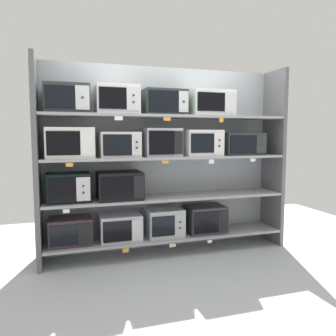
{
  "coord_description": "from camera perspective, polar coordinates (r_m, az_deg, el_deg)",
  "views": [
    {
      "loc": [
        -1.2,
        -3.87,
        1.45
      ],
      "look_at": [
        0.0,
        0.0,
        1.05
      ],
      "focal_mm": 35.72,
      "sensor_mm": 36.0,
      "label": 1
    }
  ],
  "objects": [
    {
      "name": "microwave_9",
      "position": [
        4.19,
        5.57,
        4.3
      ],
      "size": [
        0.45,
        0.44,
        0.32
      ],
      "color": "silver",
      "rests_on": "shelf_2"
    },
    {
      "name": "microwave_3",
      "position": [
        4.35,
        6.38,
        -8.61
      ],
      "size": [
        0.49,
        0.37,
        0.34
      ],
      "color": "#2F3034",
      "rests_on": "shelf_0"
    },
    {
      "name": "price_tag_9",
      "position": [
        3.8,
        -0.17,
        8.38
      ],
      "size": [
        0.09,
        0.0,
        0.04
      ],
      "primitive_type": "cube",
      "color": "orange"
    },
    {
      "name": "microwave_12",
      "position": [
        3.93,
        -8.7,
        11.42
      ],
      "size": [
        0.48,
        0.38,
        0.33
      ],
      "color": "silver",
      "rests_on": "shelf_3"
    },
    {
      "name": "shelf_3",
      "position": [
        4.05,
        0.0,
        8.77
      ],
      "size": [
        2.92,
        0.48,
        0.03
      ],
      "primitive_type": "cube",
      "color": "#99999E"
    },
    {
      "name": "price_tag_8",
      "position": [
        3.67,
        -8.42,
        8.4
      ],
      "size": [
        0.09,
        0.0,
        0.04
      ],
      "primitive_type": "cube",
      "color": "white"
    },
    {
      "name": "price_tag_2",
      "position": [
        4.19,
        7.16,
        -12.32
      ],
      "size": [
        0.06,
        0.0,
        0.03
      ],
      "primitive_type": "cube",
      "color": "white"
    },
    {
      "name": "microwave_7",
      "position": [
        3.91,
        -8.3,
        3.98
      ],
      "size": [
        0.45,
        0.39,
        0.29
      ],
      "color": "silver",
      "rests_on": "shelf_2"
    },
    {
      "name": "back_panel",
      "position": [
        4.31,
        -1.02,
        1.61
      ],
      "size": [
        3.12,
        0.04,
        2.3
      ],
      "primitive_type": "cube",
      "color": "#9EA3A8",
      "rests_on": "ground"
    },
    {
      "name": "microwave_4",
      "position": [
        3.9,
        -16.58,
        -3.19
      ],
      "size": [
        0.46,
        0.36,
        0.32
      ],
      "color": "black",
      "rests_on": "shelf_1"
    },
    {
      "name": "microwave_6",
      "position": [
        3.86,
        -16.4,
        4.15
      ],
      "size": [
        0.52,
        0.4,
        0.34
      ],
      "color": "white",
      "rests_on": "shelf_2"
    },
    {
      "name": "price_tag_3",
      "position": [
        3.71,
        -16.96,
        -7.06
      ],
      "size": [
        0.07,
        0.0,
        0.04
      ],
      "primitive_type": "cube",
      "color": "white"
    },
    {
      "name": "microwave_8",
      "position": [
        4.02,
        -1.13,
        4.4
      ],
      "size": [
        0.43,
        0.37,
        0.33
      ],
      "color": "#B0B7BE",
      "rests_on": "shelf_2"
    },
    {
      "name": "shelf_2",
      "position": [
        4.06,
        0.0,
        1.83
      ],
      "size": [
        2.92,
        0.48,
        0.03
      ],
      "primitive_type": "cube",
      "color": "#99999E"
    },
    {
      "name": "microwave_5",
      "position": [
        3.95,
        -8.28,
        -2.94
      ],
      "size": [
        0.51,
        0.43,
        0.32
      ],
      "color": "black",
      "rests_on": "shelf_1"
    },
    {
      "name": "price_tag_6",
      "position": [
        4.0,
        7.44,
        1.1
      ],
      "size": [
        0.07,
        0.0,
        0.05
      ],
      "primitive_type": "cube",
      "color": "white"
    },
    {
      "name": "upright_left",
      "position": [
        3.89,
        -21.46,
        0.79
      ],
      "size": [
        0.05,
        0.48,
        2.3
      ],
      "primitive_type": "cube",
      "color": "#5B5B5E",
      "rests_on": "ground"
    },
    {
      "name": "microwave_1",
      "position": [
        4.05,
        -8.18,
        -9.91
      ],
      "size": [
        0.48,
        0.38,
        0.31
      ],
      "color": "#B1B1C0",
      "rests_on": "shelf_0"
    },
    {
      "name": "price_tag_4",
      "position": [
        3.64,
        -16.48,
        0.54
      ],
      "size": [
        0.08,
        0.0,
        0.04
      ],
      "primitive_type": "cube",
      "color": "orange"
    },
    {
      "name": "price_tag_0",
      "position": [
        3.9,
        -7.24,
        -13.79
      ],
      "size": [
        0.07,
        0.0,
        0.04
      ],
      "primitive_type": "cube",
      "color": "orange"
    },
    {
      "name": "price_tag_7",
      "position": [
        4.27,
        14.29,
        1.33
      ],
      "size": [
        0.07,
        0.0,
        0.04
      ],
      "primitive_type": "cube",
      "color": "white"
    },
    {
      "name": "microwave_0",
      "position": [
        4.01,
        -16.3,
        -10.28
      ],
      "size": [
        0.48,
        0.34,
        0.3
      ],
      "color": "#35282B",
      "rests_on": "shelf_0"
    },
    {
      "name": "shelf_0",
      "position": [
        4.24,
        0.0,
        -11.54
      ],
      "size": [
        2.92,
        0.48,
        0.03
      ],
      "primitive_type": "cube",
      "color": "#99999E",
      "rests_on": "ground"
    },
    {
      "name": "price_tag_5",
      "position": [
        3.8,
        -0.45,
        1.03
      ],
      "size": [
        0.08,
        0.0,
        0.03
      ],
      "primitive_type": "cube",
      "color": "orange"
    },
    {
      "name": "price_tag_10",
      "position": [
        4.05,
        9.1,
        8.08
      ],
      "size": [
        0.05,
        0.0,
        0.05
      ],
      "primitive_type": "cube",
      "color": "orange"
    },
    {
      "name": "microwave_10",
      "position": [
        4.44,
        12.26,
        4.03
      ],
      "size": [
        0.53,
        0.4,
        0.28
      ],
      "color": "#2B2F30",
      "rests_on": "shelf_2"
    },
    {
      "name": "microwave_14",
      "position": [
        4.26,
        7.11,
        10.87
      ],
      "size": [
        0.53,
        0.42,
        0.31
      ],
      "color": "silver",
      "rests_on": "shelf_3"
    },
    {
      "name": "microwave_11",
      "position": [
        3.88,
        -16.89,
        11.24
      ],
      "size": [
        0.48,
        0.37,
        0.32
      ],
      "color": "#292E31",
      "rests_on": "shelf_3"
    },
    {
      "name": "microwave_2",
      "position": [
        4.17,
        -0.64,
        -9.22
      ],
      "size": [
        0.44,
        0.37,
        0.33
      ],
      "color": "#B1B7B8",
      "rests_on": "shelf_0"
    },
    {
      "name": "microwave_13",
      "position": [
        4.05,
        -0.65,
        11.11
      ],
      "size": [
        0.51,
        0.35,
        0.3
      ],
      "color": "#26332D",
      "rests_on": "shelf_3"
    },
    {
      "name": "ground",
      "position": [
        3.43,
        5.28,
        -19.59
      ],
      "size": [
        6.92,
        6.0,
        0.02
      ],
      "primitive_type": "cube",
      "color": "#B2B7BC"
    },
    {
      "name": "shelf_1",
      "position": [
        4.12,
        0.0,
        -5.0
      ],
      "size": [
        2.92,
        0.48,
        0.03
      ],
      "primitive_type": "cube",
      "color": "#99999E"
    },
    {
      "name": "upright_right",
      "position": [
        4.72,
        17.54,
        1.7
      ],
      "size": [
        0.05,
        0.48,
        2.3
      ],
      "primitive_type": "cube",
      "color": "#5B5B5E",
      "rests_on": "ground"
    },
    {
      "name": "price_tag_1",
      "position": [
        4.02,
        0.8,
        -13.07
      ],
      "size": [
        0.08,
        0.0,
        0.04
      ],
      "primitive_type": "cube",
      "color": "beige"
    }
  ]
}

